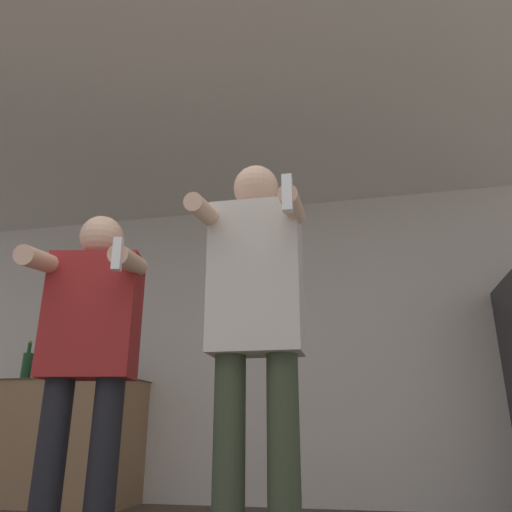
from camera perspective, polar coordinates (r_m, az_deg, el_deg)
name	(u,v)px	position (r m, az deg, el deg)	size (l,w,h in m)	color
wall_back	(267,343)	(4.37, 1.28, -9.93)	(7.00, 0.06, 2.55)	silver
ceiling_slab	(217,100)	(3.38, -4.43, 17.39)	(7.00, 3.76, 0.05)	silver
counter	(66,441)	(4.63, -20.93, -19.13)	(1.21, 0.58, 0.96)	#997551
bottle_dark_rum	(54,366)	(4.75, -22.11, -11.55)	(0.06, 0.06, 0.31)	#563314
bottle_brown_liquor	(91,367)	(4.57, -18.37, -11.93)	(0.06, 0.06, 0.30)	#194723
bottle_red_label	(113,365)	(4.47, -16.04, -11.86)	(0.10, 0.10, 0.33)	#194723
bottle_amber_bourbon	(27,366)	(4.91, -24.73, -11.32)	(0.08, 0.08, 0.36)	#194723
bottle_tall_gin	(67,367)	(4.68, -20.80, -11.73)	(0.08, 0.08, 0.31)	black
person_woman_foreground	(256,318)	(1.99, -0.03, -7.12)	(0.43, 0.45, 1.65)	#38422D
person_man_side	(89,346)	(2.43, -18.56, -9.69)	(0.54, 0.54, 1.56)	black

